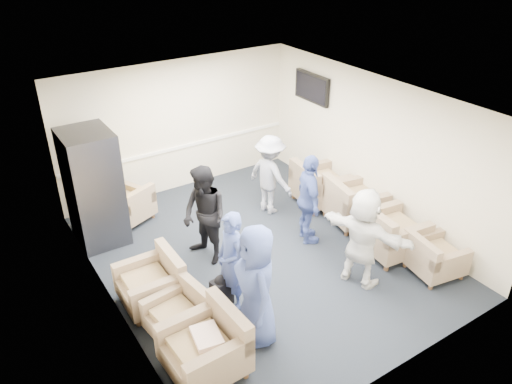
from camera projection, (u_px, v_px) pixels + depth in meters
floor at (260, 254)px, 8.54m from camera, size 6.00×6.00×0.00m
ceiling at (261, 102)px, 7.23m from camera, size 6.00×6.00×0.00m
back_wall at (178, 126)px, 10.08m from camera, size 5.00×0.02×2.70m
front_wall at (406, 288)px, 5.68m from camera, size 5.00×0.02×2.70m
left_wall at (105, 232)px, 6.69m from camera, size 0.02×6.00×2.70m
right_wall at (375, 149)px, 9.08m from camera, size 0.02×6.00×2.70m
chair_rail at (180, 147)px, 10.29m from camera, size 4.98×0.04×0.06m
tv at (312, 88)px, 10.04m from camera, size 0.10×1.00×0.58m
armchair_left_near at (208, 348)px, 6.19m from camera, size 0.94×0.94×0.73m
armchair_left_mid at (181, 316)px, 6.79m from camera, size 0.84×0.84×0.60m
armchair_left_far at (154, 284)px, 7.32m from camera, size 0.85×0.85×0.67m
armchair_right_near at (433, 258)px, 7.93m from camera, size 0.87×0.87×0.61m
armchair_right_midnear at (389, 234)px, 8.39m from camera, size 1.04×1.04×0.75m
armchair_right_midfar at (351, 204)px, 9.28m from camera, size 1.09×1.09×0.75m
armchair_right_far at (318, 187)px, 9.89m from camera, size 1.03×1.03×0.75m
armchair_corner at (130, 207)px, 9.32m from camera, size 1.02×1.02×0.62m
vending_machine at (94, 188)px, 8.49m from camera, size 0.83×0.97×2.04m
backpack at (222, 289)px, 7.32m from camera, size 0.32×0.25×0.51m
pillow at (207, 338)px, 6.10m from camera, size 0.39×0.48×0.12m
person_front_left at (256, 286)px, 6.44m from camera, size 0.76×0.97×1.76m
person_mid_left at (231, 262)px, 7.06m from camera, size 0.38×0.57×1.55m
person_back_left at (205, 216)px, 8.02m from camera, size 0.78×0.92×1.69m
person_back_right at (270, 175)px, 9.43m from camera, size 0.79×1.11×1.57m
person_mid_right at (309, 200)px, 8.52m from camera, size 0.74×1.04×1.64m
person_front_right at (363, 237)px, 7.53m from camera, size 0.94×1.58×1.63m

